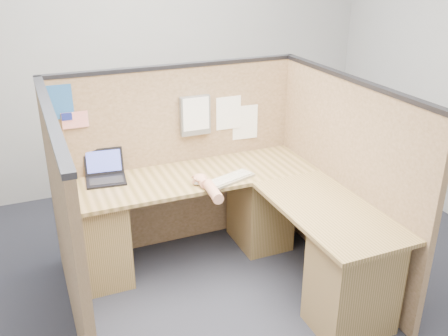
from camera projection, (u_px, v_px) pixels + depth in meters
name	position (u px, v px, depth m)	size (l,w,h in m)	color
floor	(226.00, 304.00, 3.57)	(5.00, 5.00, 0.00)	black
wall_back	(137.00, 53.00, 4.92)	(5.00, 5.00, 0.00)	#AAACAF
cubicle_partitions	(203.00, 184.00, 3.63)	(2.06, 1.83, 1.53)	brown
l_desk	(233.00, 232.00, 3.72)	(1.95, 1.75, 0.73)	brown
laptop	(104.00, 173.00, 3.77)	(0.32, 0.31, 0.21)	black
keyboard	(229.00, 179.00, 3.76)	(0.44, 0.27, 0.03)	gray
mouse	(200.00, 181.00, 3.70)	(0.12, 0.07, 0.05)	silver
hand_forearm	(209.00, 187.00, 3.57)	(0.12, 0.42, 0.09)	tan
blue_poster	(59.00, 102.00, 3.55)	(0.19, 0.00, 0.25)	#215398
american_flag	(72.00, 122.00, 3.62)	(0.19, 0.01, 0.33)	olive
file_holder	(195.00, 115.00, 3.97)	(0.25, 0.05, 0.32)	slate
paper_left	(229.00, 113.00, 4.11)	(0.22, 0.00, 0.28)	white
paper_right	(245.00, 122.00, 4.20)	(0.23, 0.00, 0.29)	white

